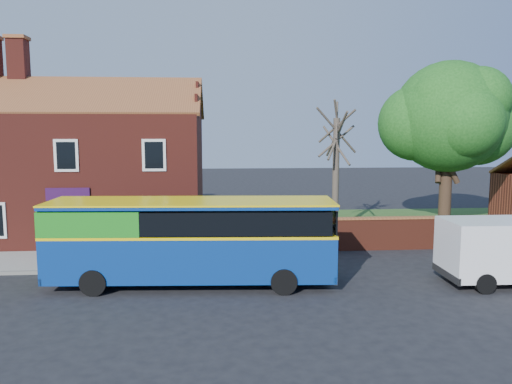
{
  "coord_description": "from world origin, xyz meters",
  "views": [
    {
      "loc": [
        -0.06,
        -16.13,
        5.74
      ],
      "look_at": [
        1.59,
        5.0,
        3.12
      ],
      "focal_mm": 35.0,
      "sensor_mm": 36.0,
      "label": 1
    }
  ],
  "objects": [
    {
      "name": "ground",
      "position": [
        0.0,
        0.0,
        0.0
      ],
      "size": [
        120.0,
        120.0,
        0.0
      ],
      "primitive_type": "plane",
      "color": "black",
      "rests_on": "ground"
    },
    {
      "name": "pavement",
      "position": [
        -7.0,
        5.75,
        0.06
      ],
      "size": [
        18.0,
        3.5,
        0.12
      ],
      "primitive_type": "cube",
      "color": "gray",
      "rests_on": "ground"
    },
    {
      "name": "kerb",
      "position": [
        -7.0,
        4.0,
        0.07
      ],
      "size": [
        18.0,
        0.15,
        0.14
      ],
      "primitive_type": "cube",
      "color": "slate",
      "rests_on": "ground"
    },
    {
      "name": "grass_strip",
      "position": [
        13.0,
        13.0,
        0.02
      ],
      "size": [
        26.0,
        12.0,
        0.04
      ],
      "primitive_type": "cube",
      "color": "#426B28",
      "rests_on": "ground"
    },
    {
      "name": "shop_building",
      "position": [
        -7.02,
        11.5,
        3.41
      ],
      "size": [
        12.3,
        8.13,
        10.5
      ],
      "color": "maroon",
      "rests_on": "ground"
    },
    {
      "name": "boundary_wall",
      "position": [
        13.0,
        7.0,
        0.81
      ],
      "size": [
        22.0,
        0.38,
        1.6
      ],
      "color": "maroon",
      "rests_on": "ground"
    },
    {
      "name": "bus",
      "position": [
        -1.36,
        2.17,
        1.81
      ],
      "size": [
        10.59,
        3.26,
        3.18
      ],
      "rotation": [
        0.0,
        0.0,
        -0.06
      ],
      "color": "navy",
      "rests_on": "ground"
    },
    {
      "name": "large_tree",
      "position": [
        13.09,
        11.56,
        6.31
      ],
      "size": [
        7.9,
        6.25,
        9.63
      ],
      "color": "black",
      "rests_on": "ground"
    },
    {
      "name": "bare_tree",
      "position": [
        6.54,
        11.16,
        3.6
      ],
      "size": [
        2.63,
        3.13,
        7.02
      ],
      "color": "#4C4238",
      "rests_on": "ground"
    }
  ]
}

